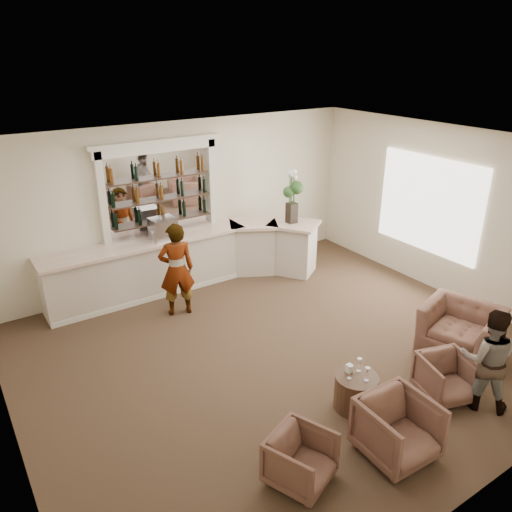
{
  "coord_description": "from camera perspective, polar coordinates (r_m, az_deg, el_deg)",
  "views": [
    {
      "loc": [
        -4.18,
        -5.56,
        4.64
      ],
      "look_at": [
        0.1,
        0.9,
        1.35
      ],
      "focal_mm": 35.0,
      "sensor_mm": 36.0,
      "label": 1
    }
  ],
  "objects": [
    {
      "name": "armchair_center",
      "position": [
        6.57,
        15.87,
        -18.48
      ],
      "size": [
        0.85,
        0.88,
        0.77
      ],
      "primitive_type": "imported",
      "rotation": [
        0.0,
        0.0,
        -0.04
      ],
      "color": "brown",
      "rests_on": "ground"
    },
    {
      "name": "guest",
      "position": [
        7.51,
        24.95,
        -10.67
      ],
      "size": [
        0.89,
        0.92,
        1.49
      ],
      "primitive_type": "imported",
      "rotation": [
        0.0,
        0.0,
        2.25
      ],
      "color": "gray",
      "rests_on": "ground"
    },
    {
      "name": "wine_glass_bar_left",
      "position": [
        9.94,
        -9.61,
        2.69
      ],
      "size": [
        0.07,
        0.07,
        0.21
      ],
      "primitive_type": null,
      "color": "white",
      "rests_on": "bar_counter"
    },
    {
      "name": "wine_glass_tbl_b",
      "position": [
        7.12,
        11.7,
        -12.09
      ],
      "size": [
        0.07,
        0.07,
        0.21
      ],
      "primitive_type": null,
      "color": "white",
      "rests_on": "cocktail_table"
    },
    {
      "name": "flower_vase",
      "position": [
        10.51,
        4.16,
        7.18
      ],
      "size": [
        0.3,
        0.3,
        1.15
      ],
      "color": "black",
      "rests_on": "bar_counter"
    },
    {
      "name": "wine_glass_tbl_a",
      "position": [
        6.96,
        10.67,
        -12.91
      ],
      "size": [
        0.07,
        0.07,
        0.21
      ],
      "primitive_type": null,
      "color": "white",
      "rests_on": "cocktail_table"
    },
    {
      "name": "back_bar_alcove",
      "position": [
        10.04,
        -10.92,
        7.52
      ],
      "size": [
        2.64,
        0.25,
        3.0
      ],
      "color": "white",
      "rests_on": "ground"
    },
    {
      "name": "wine_glass_bar_right",
      "position": [
        9.8,
        -11.73,
        2.22
      ],
      "size": [
        0.07,
        0.07,
        0.21
      ],
      "primitive_type": null,
      "color": "white",
      "rests_on": "bar_counter"
    },
    {
      "name": "napkin_holder",
      "position": [
        7.11,
        10.62,
        -12.51
      ],
      "size": [
        0.08,
        0.08,
        0.12
      ],
      "primitive_type": "cube",
      "color": "silver",
      "rests_on": "cocktail_table"
    },
    {
      "name": "armchair_far",
      "position": [
        8.85,
        22.33,
        -7.7
      ],
      "size": [
        1.32,
        1.42,
        0.76
      ],
      "primitive_type": "imported",
      "rotation": [
        0.0,
        0.0,
        -1.28
      ],
      "color": "brown",
      "rests_on": "ground"
    },
    {
      "name": "bar_counter",
      "position": [
        10.29,
        -7.69,
        -0.51
      ],
      "size": [
        5.72,
        1.8,
        1.14
      ],
      "color": "beige",
      "rests_on": "ground"
    },
    {
      "name": "sommelier",
      "position": [
        9.15,
        -9.07,
        -1.56
      ],
      "size": [
        0.73,
        0.57,
        1.77
      ],
      "primitive_type": "imported",
      "rotation": [
        0.0,
        0.0,
        2.88
      ],
      "color": "gray",
      "rests_on": "ground"
    },
    {
      "name": "armchair_left",
      "position": [
        6.12,
        5.14,
        -22.13
      ],
      "size": [
        0.88,
        0.89,
        0.63
      ],
      "primitive_type": "imported",
      "rotation": [
        0.0,
        0.0,
        0.39
      ],
      "color": "brown",
      "rests_on": "ground"
    },
    {
      "name": "room_shell",
      "position": [
        7.97,
        1.14,
        6.2
      ],
      "size": [
        8.04,
        7.02,
        3.32
      ],
      "color": "beige",
      "rests_on": "ground"
    },
    {
      "name": "armchair_right",
      "position": [
        7.71,
        20.93,
        -12.86
      ],
      "size": [
        0.86,
        0.88,
        0.64
      ],
      "primitive_type": "imported",
      "rotation": [
        0.0,
        0.0,
        -0.3
      ],
      "color": "brown",
      "rests_on": "ground"
    },
    {
      "name": "wine_glass_tbl_c",
      "position": [
        6.97,
        12.57,
        -13.05
      ],
      "size": [
        0.07,
        0.07,
        0.21
      ],
      "primitive_type": null,
      "color": "white",
      "rests_on": "cocktail_table"
    },
    {
      "name": "espresso_machine",
      "position": [
        9.88,
        -10.57,
        3.13
      ],
      "size": [
        0.49,
        0.41,
        0.42
      ],
      "primitive_type": "cube",
      "rotation": [
        0.0,
        0.0,
        0.03
      ],
      "color": "#B6B6BB",
      "rests_on": "bar_counter"
    },
    {
      "name": "ground",
      "position": [
        8.36,
        2.89,
        -10.74
      ],
      "size": [
        8.0,
        8.0,
        0.0
      ],
      "primitive_type": "plane",
      "color": "#4E3527",
      "rests_on": "ground"
    },
    {
      "name": "cocktail_table",
      "position": [
        7.22,
        11.34,
        -14.97
      ],
      "size": [
        0.59,
        0.59,
        0.5
      ],
      "primitive_type": "cylinder",
      "color": "#46311E",
      "rests_on": "ground"
    }
  ]
}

